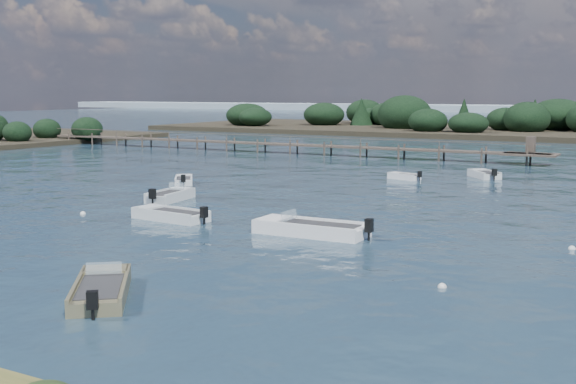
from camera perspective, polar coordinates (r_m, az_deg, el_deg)
The scene contains 14 objects.
ground at distance 84.99m, azimuth 17.46°, elevation 2.90°, with size 400.00×400.00×0.00m, color #172937.
tender_far_grey at distance 55.16m, azimuth -8.23°, elevation 0.82°, with size 2.88×3.27×1.13m.
dinghy_near_olive at distance 25.43m, azimuth -14.53°, elevation -7.68°, with size 4.21×4.70×1.22m.
tender_far_white at distance 57.99m, azimuth 9.16°, elevation 1.13°, with size 2.95×1.69×0.99m.
dinghy_mid_white_a at distance 35.11m, azimuth 1.80°, elevation -3.10°, with size 5.95×2.19×1.39m.
dinghy_mid_grey at distance 39.64m, azimuth -9.26°, elevation -1.96°, with size 4.81×2.08×1.20m.
dinghy_extra_a at distance 46.74m, azimuth -9.27°, elevation -0.44°, with size 2.04×4.18×1.34m.
dinghy_extra_b at distance 60.43m, azimuth 15.24°, elevation 1.24°, with size 3.21×3.46×1.17m.
buoy_a at distance 26.15m, azimuth -15.30°, elevation -7.64°, with size 0.32×0.32×0.32m, color silver.
buoy_b at distance 26.39m, azimuth 12.09°, elevation -7.38°, with size 0.32×0.32×0.32m, color silver.
buoy_c at distance 42.64m, azimuth -15.90°, elevation -1.69°, with size 0.32×0.32×0.32m, color silver.
buoy_d at distance 34.30m, azimuth 21.52°, elevation -4.23°, with size 0.32×0.32×0.32m, color silver.
jetty at distance 81.22m, azimuth 0.44°, elevation 3.74°, with size 64.50×3.20×3.40m.
distant_haze at distance 274.87m, azimuth 6.40°, elevation 6.42°, with size 280.00×20.00×2.40m, color #8A9DAB.
Camera 1 is at (17.46, -22.90, 6.88)m, focal length 45.00 mm.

